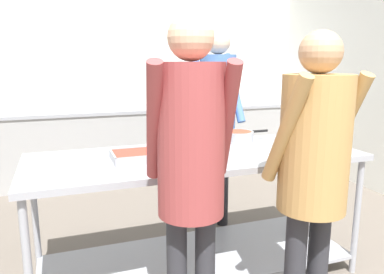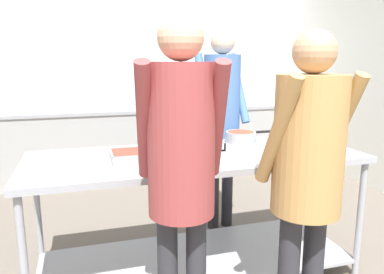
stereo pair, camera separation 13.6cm
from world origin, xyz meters
TOP-DOWN VIEW (x-y plane):
  - wall_rear at (0.00, 4.37)m, footprint 5.06×0.06m
  - back_counter at (-0.00, 4.00)m, footprint 4.90×0.65m
  - serving_counter at (-0.11, 1.48)m, footprint 2.24×0.84m
  - plate_stack at (-0.84, 1.31)m, footprint 0.26×0.26m
  - serving_tray_vegetables at (-0.50, 1.48)m, footprint 0.36×0.27m
  - serving_tray_roast at (-0.08, 1.67)m, footprint 0.40×0.32m
  - sauce_pan at (0.34, 1.76)m, footprint 0.37×0.23m
  - broccoli_bowl at (0.65, 1.38)m, footprint 0.19×0.19m
  - guest_serving_left at (-0.41, 0.78)m, footprint 0.46×0.39m
  - guest_serving_right at (0.22, 0.70)m, footprint 0.46×0.35m
  - cook_behind_counter at (0.34, 2.17)m, footprint 0.44×0.38m

SIDE VIEW (x-z plane):
  - back_counter at x=0.00m, z-range 0.00..0.91m
  - serving_counter at x=-0.11m, z-range 0.16..1.04m
  - serving_tray_vegetables at x=-0.50m, z-range 0.88..0.94m
  - serving_tray_roast at x=-0.08m, z-range 0.88..0.94m
  - broccoli_bowl at x=0.65m, z-range 0.87..0.97m
  - plate_stack at x=-0.84m, z-range 0.88..0.96m
  - sauce_pan at x=0.34m, z-range 0.89..0.97m
  - guest_serving_right at x=0.22m, z-range 0.20..1.85m
  - guest_serving_left at x=-0.41m, z-range 0.22..1.93m
  - cook_behind_counter at x=0.34m, z-range 0.23..2.00m
  - wall_rear at x=0.00m, z-range 0.00..2.65m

